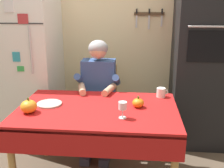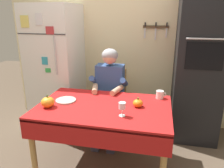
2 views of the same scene
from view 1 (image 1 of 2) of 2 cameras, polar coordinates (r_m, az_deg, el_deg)
The scene contains 11 objects.
back_wall_assembly at distance 3.51m, azimuth 0.64°, elevation 11.31°, with size 3.70×0.13×2.60m.
refrigerator at distance 3.43m, azimuth -16.89°, elevation 3.68°, with size 0.68×0.71×1.80m.
wall_oven at distance 3.26m, azimuth 17.95°, elevation 5.63°, with size 0.60×0.64×2.10m.
dining_table at distance 2.44m, azimuth -3.09°, elevation -6.95°, with size 1.40×0.90×0.74m.
chair_behind_person at distance 3.23m, azimuth -2.39°, elevation -3.59°, with size 0.40×0.40×0.93m.
seated_person at distance 2.98m, azimuth -2.93°, elevation -0.78°, with size 0.47×0.55×1.25m.
coffee_mug at distance 2.72m, azimuth 10.14°, elevation -1.73°, with size 0.11×0.09×0.09m.
wine_glass at distance 2.18m, azimuth 2.23°, elevation -4.72°, with size 0.07×0.07×0.14m.
pumpkin_large at distance 2.43m, azimuth 5.43°, elevation -3.92°, with size 0.10×0.10×0.10m.
pumpkin_medium at distance 2.41m, azimuth -16.86°, elevation -4.48°, with size 0.14×0.14×0.13m.
serving_tray at distance 2.55m, azimuth -12.85°, elevation -4.03°, with size 0.22×0.22×0.02m, color #B7B2A8.
Camera 1 is at (0.34, -2.13, 1.64)m, focal length 44.14 mm.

